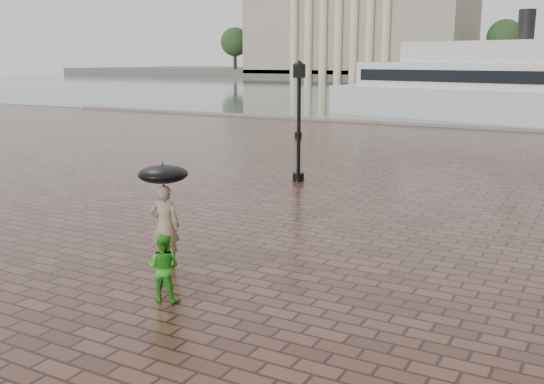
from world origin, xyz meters
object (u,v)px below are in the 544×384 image
(child_pedestrian, at_px, (164,268))
(adult_pedestrian, at_px, (165,225))
(ferry_near, at_px, (482,88))
(street_lamps, at_px, (372,111))

(child_pedestrian, bearing_deg, adult_pedestrian, -66.44)
(adult_pedestrian, height_order, ferry_near, ferry_near)
(adult_pedestrian, xyz_separation_m, ferry_near, (-0.24, 38.70, 1.51))
(child_pedestrian, xyz_separation_m, ferry_near, (-1.54, 40.37, 1.76))
(street_lamps, relative_size, adult_pedestrian, 8.33)
(street_lamps, relative_size, child_pedestrian, 11.57)
(street_lamps, distance_m, ferry_near, 23.16)
(adult_pedestrian, bearing_deg, street_lamps, -108.86)
(street_lamps, height_order, child_pedestrian, street_lamps)
(street_lamps, xyz_separation_m, ferry_near, (0.51, 23.15, 0.11))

